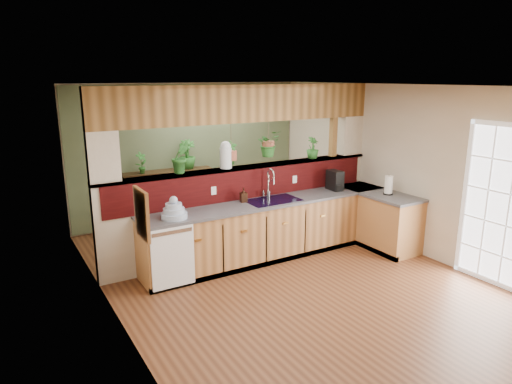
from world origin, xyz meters
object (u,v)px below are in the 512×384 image
faucet (269,182)px  glass_jar (226,155)px  coffee_maker (335,181)px  paper_towel (389,185)px  dish_stack (174,212)px  soap_dispenser (244,195)px  shelving_console (170,199)px

faucet → glass_jar: bearing=160.9°
coffee_maker → paper_towel: 0.84m
paper_towel → coffee_maker: bearing=129.0°
dish_stack → coffee_maker: (2.84, 0.10, 0.05)m
coffee_maker → faucet: bearing=176.3°
dish_stack → paper_towel: (3.37, -0.55, 0.05)m
dish_stack → paper_towel: paper_towel is taller
dish_stack → soap_dispenser: dish_stack is taller
dish_stack → shelving_console: dish_stack is taller
soap_dispenser → shelving_console: bearing=100.1°
faucet → soap_dispenser: (-0.46, -0.01, -0.14)m
paper_towel → dish_stack: bearing=170.7°
soap_dispenser → paper_towel: 2.32m
shelving_console → dish_stack: bearing=-98.4°
paper_towel → shelving_console: (-2.57, 2.91, -0.55)m
soap_dispenser → shelving_console: 2.22m
dish_stack → paper_towel: bearing=-9.3°
dish_stack → soap_dispenser: (1.18, 0.23, 0.01)m
faucet → glass_jar: (-0.63, 0.22, 0.44)m
faucet → shelving_console: faucet is taller
shelving_console → glass_jar: bearing=-73.3°
coffee_maker → glass_jar: glass_jar is taller
coffee_maker → paper_towel: coffee_maker is taller
shelving_console → soap_dispenser: bearing=-69.6°
coffee_maker → shelving_console: (-2.04, 2.26, -0.55)m
dish_stack → coffee_maker: coffee_maker is taller
faucet → soap_dispenser: 0.49m
soap_dispenser → coffee_maker: (1.66, -0.13, 0.04)m
soap_dispenser → shelving_console: size_ratio=0.13×
dish_stack → coffee_maker: size_ratio=1.08×
paper_towel → shelving_console: paper_towel is taller
coffee_maker → paper_towel: size_ratio=1.01×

